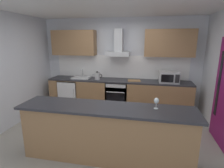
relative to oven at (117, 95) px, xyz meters
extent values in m
cube|color=gray|center=(0.01, -1.49, -0.47)|extent=(5.52, 4.68, 0.02)
cube|color=white|center=(0.01, -1.49, 2.15)|extent=(5.52, 4.68, 0.02)
cube|color=silver|center=(0.01, 0.41, 0.84)|extent=(5.52, 0.12, 2.60)
cube|color=silver|center=(-2.31, -1.49, 0.84)|extent=(0.12, 4.68, 2.60)
cube|color=white|center=(0.01, 0.33, 0.77)|extent=(3.84, 0.02, 0.66)
cube|color=olive|center=(0.01, 0.03, -0.03)|extent=(3.98, 0.60, 0.86)
cube|color=#28282D|center=(0.01, 0.03, 0.42)|extent=(3.98, 0.60, 0.04)
cube|color=olive|center=(0.19, -2.17, -0.01)|extent=(2.78, 0.52, 0.90)
cube|color=#28282D|center=(0.19, -2.17, 0.46)|extent=(2.88, 0.64, 0.04)
cube|color=olive|center=(-1.31, 0.18, 1.45)|extent=(1.27, 0.32, 0.70)
cube|color=olive|center=(1.34, 0.18, 1.45)|extent=(1.27, 0.32, 0.70)
cube|color=#7A1456|center=(2.26, -1.21, 0.56)|extent=(0.04, 0.85, 2.05)
cube|color=black|center=(2.23, -0.97, 0.67)|extent=(0.01, 0.11, 1.31)
cube|color=slate|center=(0.00, 0.01, 0.00)|extent=(0.60, 0.56, 0.80)
cube|color=black|center=(0.00, -0.29, -0.06)|extent=(0.50, 0.02, 0.48)
cube|color=#B7BABC|center=(0.00, -0.29, 0.34)|extent=(0.54, 0.02, 0.09)
cylinder|color=#B7BABC|center=(0.00, -0.32, 0.18)|extent=(0.49, 0.02, 0.02)
cube|color=white|center=(-1.43, 0.01, -0.04)|extent=(0.58, 0.56, 0.85)
cube|color=silver|center=(-1.43, -0.28, -0.04)|extent=(0.55, 0.02, 0.80)
cylinder|color=#B7BABC|center=(-1.20, -0.30, 0.01)|extent=(0.02, 0.02, 0.38)
cube|color=#B7BABC|center=(1.37, -0.02, 0.59)|extent=(0.50, 0.36, 0.30)
cube|color=black|center=(1.31, -0.21, 0.59)|extent=(0.30, 0.02, 0.19)
cube|color=black|center=(1.55, -0.21, 0.59)|extent=(0.10, 0.01, 0.21)
cube|color=silver|center=(-1.07, 0.01, 0.46)|extent=(0.50, 0.40, 0.04)
cylinder|color=#B7BABC|center=(-1.07, 0.13, 0.57)|extent=(0.03, 0.03, 0.26)
cylinder|color=#B7BABC|center=(-1.07, 0.05, 0.69)|extent=(0.03, 0.16, 0.03)
cylinder|color=#B7BABC|center=(-0.58, -0.03, 0.54)|extent=(0.15, 0.15, 0.20)
sphere|color=black|center=(-0.58, -0.03, 0.65)|extent=(0.06, 0.06, 0.06)
cone|color=#B7BABC|center=(-0.68, -0.03, 0.58)|extent=(0.09, 0.04, 0.07)
torus|color=black|center=(-0.49, -0.03, 0.55)|extent=(0.11, 0.02, 0.11)
cube|color=#B7BABC|center=(0.00, 0.11, 1.16)|extent=(0.62, 0.45, 0.12)
cube|color=#B7BABC|center=(0.00, 0.16, 1.52)|extent=(0.22, 0.22, 0.60)
cylinder|color=silver|center=(0.98, -2.08, 0.48)|extent=(0.07, 0.07, 0.01)
cylinder|color=silver|center=(0.98, -2.08, 0.53)|extent=(0.01, 0.01, 0.09)
ellipsoid|color=silver|center=(0.98, -2.08, 0.61)|extent=(0.08, 0.08, 0.10)
cube|color=#9E7247|center=(0.47, -0.02, 0.45)|extent=(0.36, 0.25, 0.02)
camera|label=1|loc=(0.83, -4.79, 1.53)|focal=28.56mm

